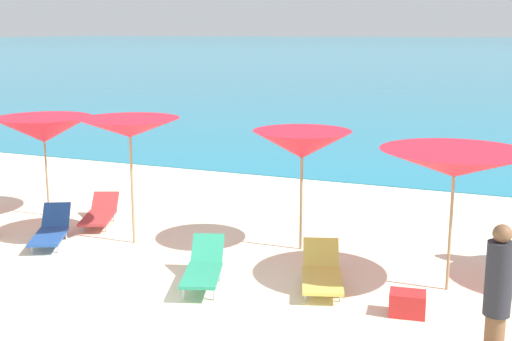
{
  "coord_description": "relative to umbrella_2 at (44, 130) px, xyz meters",
  "views": [
    {
      "loc": [
        5.33,
        -6.89,
        3.93
      ],
      "look_at": [
        0.38,
        5.07,
        1.2
      ],
      "focal_mm": 46.57,
      "sensor_mm": 36.0,
      "label": 1
    }
  ],
  "objects": [
    {
      "name": "umbrella_5",
      "position": [
        8.5,
        -1.04,
        0.11
      ],
      "size": [
        2.37,
        2.37,
        2.2
      ],
      "color": "#9E7F59",
      "rests_on": "ground_plane"
    },
    {
      "name": "lounge_chair_3",
      "position": [
        1.33,
        -1.53,
        -1.62
      ],
      "size": [
        1.15,
        1.57,
        0.62
      ],
      "rotation": [
        0.0,
        0.0,
        0.48
      ],
      "color": "#1E478C",
      "rests_on": "ground_plane"
    },
    {
      "name": "lounge_chair_2",
      "position": [
        4.95,
        -2.33,
        -1.57
      ],
      "size": [
        1.01,
        1.63,
        0.63
      ],
      "rotation": [
        0.0,
        0.0,
        0.34
      ],
      "color": "#268C66",
      "rests_on": "ground_plane"
    },
    {
      "name": "umbrella_4",
      "position": [
        5.78,
        -0.05,
        0.06
      ],
      "size": [
        1.82,
        1.82,
        2.2
      ],
      "color": "#9E7F59",
      "rests_on": "ground_plane"
    },
    {
      "name": "lounge_chair_9",
      "position": [
        1.42,
        -0.12,
        -1.65
      ],
      "size": [
        1.1,
        1.61,
        0.52
      ],
      "rotation": [
        0.0,
        0.0,
        0.4
      ],
      "color": "#A53333",
      "rests_on": "ground_plane"
    },
    {
      "name": "cooler_box",
      "position": [
        8.1,
        -2.23,
        -1.71
      ],
      "size": [
        0.55,
        0.43,
        0.34
      ],
      "primitive_type": "cube",
      "rotation": [
        0.0,
        0.0,
        0.14
      ],
      "color": "red",
      "rests_on": "ground_plane"
    },
    {
      "name": "ground_plane",
      "position": [
        4.14,
        5.77,
        -2.03
      ],
      "size": [
        50.0,
        100.0,
        0.3
      ],
      "primitive_type": "cube",
      "color": "beige"
    },
    {
      "name": "beachgoer_1",
      "position": [
        9.3,
        -3.36,
        -0.93
      ],
      "size": [
        0.31,
        0.31,
        1.77
      ],
      "rotation": [
        0.0,
        0.0,
        2.06
      ],
      "color": "brown",
      "rests_on": "ground_plane"
    },
    {
      "name": "lounge_chair_1",
      "position": [
        6.68,
        -1.69,
        -1.63
      ],
      "size": [
        1.04,
        1.6,
        0.6
      ],
      "rotation": [
        0.0,
        0.0,
        0.33
      ],
      "color": "#D8BF4C",
      "rests_on": "ground_plane"
    },
    {
      "name": "umbrella_3",
      "position": [
        2.74,
        -0.91,
        0.31
      ],
      "size": [
        1.98,
        1.98,
        2.37
      ],
      "color": "#9E7F59",
      "rests_on": "ground_plane"
    },
    {
      "name": "umbrella_2",
      "position": [
        0.0,
        0.0,
        0.0
      ],
      "size": [
        2.19,
        2.19,
        2.16
      ],
      "color": "#9E7F59",
      "rests_on": "ground_plane"
    }
  ]
}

